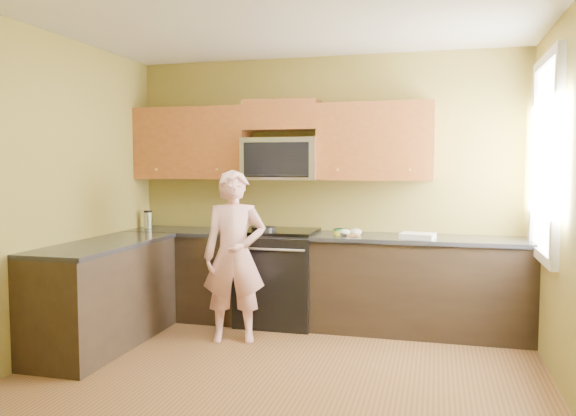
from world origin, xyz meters
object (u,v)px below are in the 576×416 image
(microwave, at_px, (281,180))
(travel_mug, at_px, (148,228))
(butter_tub, at_px, (339,235))
(stove, at_px, (278,277))
(woman, at_px, (234,256))
(frying_pan, at_px, (264,232))

(microwave, xyz_separation_m, travel_mug, (-1.47, -0.06, -0.53))
(butter_tub, bearing_deg, travel_mug, 177.33)
(butter_tub, bearing_deg, stove, 176.78)
(woman, xyz_separation_m, frying_pan, (0.15, 0.43, 0.17))
(stove, relative_size, microwave, 1.25)
(woman, height_order, frying_pan, woman)
(frying_pan, xyz_separation_m, travel_mug, (-1.39, 0.29, -0.03))
(stove, xyz_separation_m, travel_mug, (-1.47, 0.06, 0.45))
(stove, bearing_deg, travel_mug, 177.56)
(stove, distance_m, microwave, 0.98)
(frying_pan, bearing_deg, woman, -122.19)
(woman, relative_size, butter_tub, 14.05)
(microwave, bearing_deg, woman, -106.45)
(woman, bearing_deg, microwave, 57.68)
(microwave, height_order, woman, microwave)
(stove, bearing_deg, microwave, 90.00)
(microwave, distance_m, woman, 1.05)
(stove, xyz_separation_m, woman, (-0.23, -0.65, 0.30))
(stove, height_order, travel_mug, travel_mug)
(frying_pan, distance_m, travel_mug, 1.42)
(stove, height_order, microwave, microwave)
(woman, height_order, travel_mug, woman)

